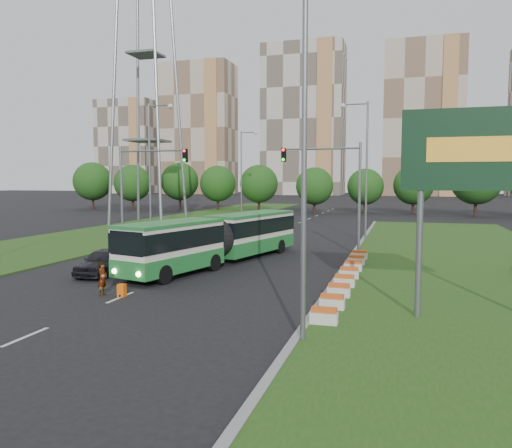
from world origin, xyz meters
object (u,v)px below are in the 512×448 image
(traffic_mast_left, at_px, (140,180))
(pedestrian, at_px, (103,279))
(transmission_pylon, at_px, (146,37))
(car_left_far, at_px, (199,234))
(billboard, at_px, (487,159))
(traffic_mast_median, at_px, (337,180))
(articulated_bus, at_px, (217,239))
(car_left_near, at_px, (103,262))
(shopping_trolley, at_px, (122,290))

(traffic_mast_left, distance_m, pedestrian, 16.77)
(transmission_pylon, height_order, car_left_far, transmission_pylon)
(billboard, height_order, traffic_mast_left, same)
(car_left_far, bearing_deg, pedestrian, -69.85)
(billboard, xyz_separation_m, transmission_pylon, (-32.25, 34.00, 15.84))
(billboard, relative_size, traffic_mast_median, 1.00)
(transmission_pylon, distance_m, articulated_bus, 36.31)
(traffic_mast_left, distance_m, car_left_near, 11.85)
(pedestrian, bearing_deg, billboard, -96.89)
(billboard, bearing_deg, shopping_trolley, 179.37)
(transmission_pylon, bearing_deg, shopping_trolley, -63.34)
(billboard, relative_size, shopping_trolley, 13.60)
(billboard, height_order, traffic_mast_median, same)
(car_left_near, relative_size, car_left_far, 1.13)
(traffic_mast_median, xyz_separation_m, pedestrian, (-8.80, -15.84, -4.55))
(traffic_mast_median, relative_size, car_left_near, 1.82)
(billboard, distance_m, articulated_bus, 17.96)
(articulated_bus, bearing_deg, traffic_mast_left, 163.03)
(car_left_far, relative_size, shopping_trolley, 6.59)
(articulated_bus, xyz_separation_m, pedestrian, (-1.99, -9.74, -0.84))
(shopping_trolley, bearing_deg, traffic_mast_left, 116.26)
(shopping_trolley, bearing_deg, articulated_bus, 84.06)
(car_left_near, bearing_deg, shopping_trolley, -53.64)
(car_left_near, height_order, pedestrian, pedestrian)
(billboard, relative_size, car_left_near, 1.82)
(traffic_mast_left, distance_m, transmission_pylon, 27.03)
(pedestrian, height_order, shopping_trolley, pedestrian)
(traffic_mast_median, xyz_separation_m, car_left_near, (-11.71, -11.36, -4.60))
(traffic_mast_median, xyz_separation_m, transmission_pylon, (-24.78, 18.00, 16.65))
(traffic_mast_left, height_order, car_left_far, traffic_mast_left)
(traffic_mast_left, bearing_deg, billboard, -33.55)
(car_left_near, relative_size, pedestrian, 2.76)
(traffic_mast_median, xyz_separation_m, shopping_trolley, (-7.79, -15.84, -5.06))
(transmission_pylon, bearing_deg, pedestrian, -64.72)
(car_left_far, relative_size, pedestrian, 2.44)
(articulated_bus, height_order, shopping_trolley, articulated_bus)
(car_left_near, bearing_deg, traffic_mast_left, 103.56)
(billboard, xyz_separation_m, car_left_far, (-20.02, 20.46, -5.53))
(traffic_mast_left, xyz_separation_m, transmission_pylon, (-9.62, 19.00, 16.65))
(car_left_near, xyz_separation_m, shopping_trolley, (3.92, -4.48, -0.46))
(articulated_bus, height_order, car_left_near, articulated_bus)
(billboard, bearing_deg, articulated_bus, 145.25)
(traffic_mast_median, bearing_deg, car_left_near, -135.88)
(car_left_near, bearing_deg, pedestrian, -61.77)
(shopping_trolley, bearing_deg, pedestrian, 179.95)
(pedestrian, bearing_deg, car_left_near, 26.77)
(traffic_mast_left, xyz_separation_m, shopping_trolley, (7.37, -14.84, -5.06))
(car_left_near, bearing_deg, car_left_far, 88.17)
(traffic_mast_left, height_order, articulated_bus, traffic_mast_left)
(car_left_far, distance_m, shopping_trolley, 20.85)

